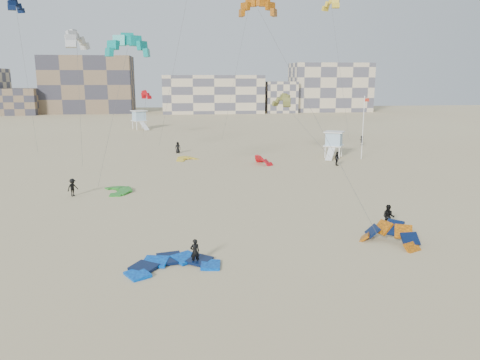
{
  "coord_description": "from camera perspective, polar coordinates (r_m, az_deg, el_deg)",
  "views": [
    {
      "loc": [
        0.55,
        -25.17,
        11.19
      ],
      "look_at": [
        4.25,
        6.0,
        4.31
      ],
      "focal_mm": 35.0,
      "sensor_mm": 36.0,
      "label": 1
    }
  ],
  "objects": [
    {
      "name": "kite_ground_red_far",
      "position": [
        62.0,
        2.87,
        1.95
      ],
      "size": [
        4.09,
        4.04,
        3.27
      ],
      "primitive_type": null,
      "rotation": [
        0.83,
        0.0,
        1.9
      ],
      "color": "red",
      "rests_on": "ground"
    },
    {
      "name": "kite_fly_grey",
      "position": [
        60.55,
        -19.29,
        15.66
      ],
      "size": [
        4.99,
        5.47,
        15.95
      ],
      "rotation": [
        0.0,
        0.0,
        1.33
      ],
      "color": "silver",
      "rests_on": "ground"
    },
    {
      "name": "condo_mid",
      "position": [
        155.54,
        -3.34,
        10.42
      ],
      "size": [
        32.0,
        16.0,
        12.0
      ],
      "primitive_type": "cube",
      "color": "beige",
      "rests_on": "ground"
    },
    {
      "name": "kite_fly_teal_a",
      "position": [
        45.83,
        -13.52,
        15.39
      ],
      "size": [
        5.65,
        4.37,
        14.12
      ],
      "rotation": [
        0.0,
        0.0,
        0.19
      ],
      "color": "#0DA698",
      "rests_on": "ground"
    },
    {
      "name": "kitesurfer_c",
      "position": [
        47.77,
        -19.73,
        -0.86
      ],
      "size": [
        1.24,
        1.25,
        1.73
      ],
      "primitive_type": "imported",
      "rotation": [
        0.0,
        0.0,
        0.81
      ],
      "color": "black",
      "rests_on": "ground"
    },
    {
      "name": "kite_fly_navy",
      "position": [
        74.53,
        -25.67,
        18.53
      ],
      "size": [
        3.77,
        4.6,
        20.86
      ],
      "rotation": [
        0.0,
        0.0,
        1.48
      ],
      "color": "#091439",
      "rests_on": "ground"
    },
    {
      "name": "kite_ground_green",
      "position": [
        48.51,
        -14.7,
        -1.39
      ],
      "size": [
        4.81,
        4.64,
        0.8
      ],
      "primitive_type": null,
      "rotation": [
        0.08,
        0.0,
        -1.3
      ],
      "color": "green",
      "rests_on": "ground"
    },
    {
      "name": "kite_ground_blue",
      "position": [
        28.95,
        -8.14,
        -10.5
      ],
      "size": [
        6.04,
        6.24,
        0.97
      ],
      "primitive_type": null,
      "rotation": [
        0.07,
        0.0,
        0.21
      ],
      "color": "#0075F4",
      "rests_on": "ground"
    },
    {
      "name": "lifeguard_tower_near",
      "position": [
        68.45,
        11.37,
        4.27
      ],
      "size": [
        3.56,
        5.57,
        3.71
      ],
      "rotation": [
        0.0,
        0.0,
        -0.5
      ],
      "color": "white",
      "rests_on": "ground"
    },
    {
      "name": "kitesurfer_e",
      "position": [
        71.53,
        -7.59,
        3.95
      ],
      "size": [
        0.89,
        0.62,
        1.72
      ],
      "primitive_type": "imported",
      "rotation": [
        0.0,
        0.0,
        -0.1
      ],
      "color": "black",
      "rests_on": "ground"
    },
    {
      "name": "ground",
      "position": [
        27.55,
        -7.48,
        -11.71
      ],
      "size": [
        320.0,
        320.0,
        0.0
      ],
      "primitive_type": "plane",
      "color": "tan",
      "rests_on": "ground"
    },
    {
      "name": "flagpole",
      "position": [
        67.45,
        14.78,
        6.33
      ],
      "size": [
        0.71,
        0.11,
        8.76
      ],
      "color": "white",
      "rests_on": "ground"
    },
    {
      "name": "kite_fly_yellow",
      "position": [
        84.4,
        11.05,
        20.26
      ],
      "size": [
        5.26,
        6.48,
        23.67
      ],
      "rotation": [
        0.0,
        0.0,
        -1.37
      ],
      "color": "yellow",
      "rests_on": "ground"
    },
    {
      "name": "condo_fill_right",
      "position": [
        156.49,
        4.91,
        10.05
      ],
      "size": [
        10.0,
        10.0,
        10.0
      ],
      "primitive_type": "cube",
      "color": "beige",
      "rests_on": "ground"
    },
    {
      "name": "kite_ground_yellow",
      "position": [
        65.56,
        -6.48,
        2.45
      ],
      "size": [
        4.48,
        4.52,
        1.42
      ],
      "primitive_type": null,
      "rotation": [
        0.21,
        0.0,
        0.65
      ],
      "color": "yellow",
      "rests_on": "ground"
    },
    {
      "name": "kitesurfer_b",
      "position": [
        37.06,
        17.64,
        -4.31
      ],
      "size": [
        1.14,
        1.06,
        1.86
      ],
      "primitive_type": "imported",
      "rotation": [
        0.0,
        0.0,
        -0.53
      ],
      "color": "black",
      "rests_on": "ground"
    },
    {
      "name": "kitesurfer_f",
      "position": [
        82.14,
        14.63,
        4.7
      ],
      "size": [
        0.81,
        1.58,
        1.62
      ],
      "primitive_type": "imported",
      "rotation": [
        0.0,
        0.0,
        -1.8
      ],
      "color": "black",
      "rests_on": "ground"
    },
    {
      "name": "kitesurfer_d",
      "position": [
        62.04,
        11.74,
        2.56
      ],
      "size": [
        0.64,
        1.13,
        1.82
      ],
      "primitive_type": "imported",
      "rotation": [
        0.0,
        0.0,
        1.76
      ],
      "color": "black",
      "rests_on": "ground"
    },
    {
      "name": "kite_fly_orange",
      "position": [
        50.29,
        2.18,
        20.15
      ],
      "size": [
        7.08,
        22.89,
        18.12
      ],
      "rotation": [
        0.0,
        0.0,
        -0.18
      ],
      "color": "orange",
      "rests_on": "ground"
    },
    {
      "name": "lifeguard_tower_far",
      "position": [
        106.71,
        -12.19,
        7.17
      ],
      "size": [
        3.97,
        6.2,
        4.13
      ],
      "rotation": [
        0.0,
        0.0,
        0.5
      ],
      "color": "white",
      "rests_on": "ground"
    },
    {
      "name": "kitesurfer_main",
      "position": [
        28.99,
        -5.52,
        -8.68
      ],
      "size": [
        0.66,
        0.52,
        1.61
      ],
      "primitive_type": "imported",
      "rotation": [
        0.0,
        0.0,
        3.38
      ],
      "color": "black",
      "rests_on": "ground"
    },
    {
      "name": "kite_fly_olive",
      "position": [
        65.48,
        5.14,
        9.52
      ],
      "size": [
        7.0,
        11.87,
        8.49
      ],
      "rotation": [
        0.0,
        0.0,
        -1.21
      ],
      "color": "olive",
      "rests_on": "ground"
    },
    {
      "name": "condo_east",
      "position": [
        164.8,
        10.9,
        11.03
      ],
      "size": [
        26.0,
        14.0,
        16.0
      ],
      "primitive_type": "cube",
      "color": "beige",
      "rests_on": "ground"
    },
    {
      "name": "kite_fly_red",
      "position": [
        89.33,
        -11.39,
        10.07
      ],
      "size": [
        3.97,
        7.08,
        8.14
      ],
      "rotation": [
        0.0,
        0.0,
        2.04
      ],
      "color": "red",
      "rests_on": "ground"
    },
    {
      "name": "condo_fill_left",
      "position": [
        161.45,
        -25.31,
        8.64
      ],
      "size": [
        12.0,
        10.0,
        8.0
      ],
      "primitive_type": "cube",
      "color": "brown",
      "rests_on": "ground"
    },
    {
      "name": "condo_west_b",
      "position": [
        162.09,
        -17.97,
        11.0
      ],
      "size": [
        28.0,
        14.0,
        18.0
      ],
      "primitive_type": "cube",
      "color": "brown",
      "rests_on": "ground"
    },
    {
      "name": "kite_ground_orange",
      "position": [
        34.12,
        17.75,
        -7.4
      ],
      "size": [
        5.63,
        5.62,
        3.94
      ],
      "primitive_type": null,
      "rotation": [
        0.74,
        0.0,
        -0.81
      ],
      "color": "orange",
      "rests_on": "ground"
    }
  ]
}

